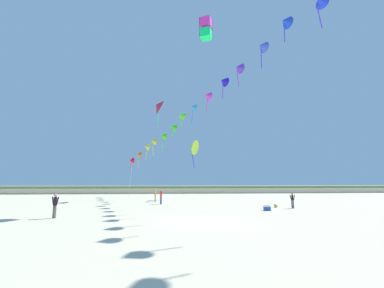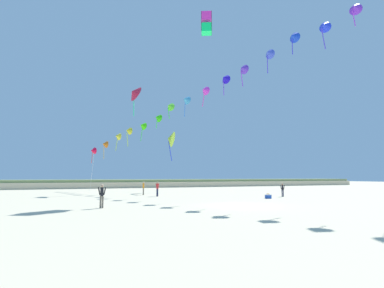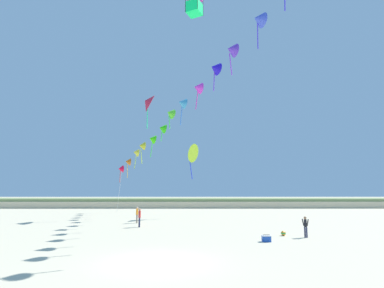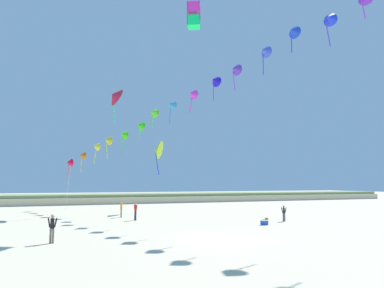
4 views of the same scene
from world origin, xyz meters
TOP-DOWN VIEW (x-y plane):
  - ground_plane at (0.00, 0.00)m, footprint 240.00×240.00m
  - dune_ridge at (0.00, 45.03)m, footprint 120.00×10.54m
  - person_near_left at (-3.90, 16.72)m, footprint 0.23×0.58m
  - person_mid_center at (-3.08, 13.32)m, footprint 0.30×0.58m
  - person_far_left at (10.03, 7.30)m, footprint 0.43×0.41m
  - kite_banner_string at (1.59, 12.90)m, footprint 22.14×36.95m
  - large_kite_low_lead at (1.68, 22.91)m, footprint 2.39×2.75m
  - large_kite_mid_trail at (-4.03, 23.17)m, footprint 2.38×2.86m
  - large_kite_high_solo at (1.99, 10.42)m, footprint 1.69×1.69m
  - beach_cooler at (6.72, 5.58)m, footprint 0.58×0.41m
  - beach_ball at (8.66, 8.17)m, footprint 0.36×0.36m

SIDE VIEW (x-z plane):
  - ground_plane at x=0.00m, z-range 0.00..0.00m
  - beach_ball at x=8.66m, z-range 0.00..0.36m
  - beach_cooler at x=6.72m, z-range -0.02..0.45m
  - dune_ridge at x=0.00m, z-range 0.00..1.65m
  - person_far_left at x=10.03m, z-range 0.12..1.62m
  - person_near_left at x=-3.90m, z-range 0.13..1.79m
  - person_mid_center at x=-3.08m, z-range 0.13..1.84m
  - large_kite_low_lead at x=1.68m, z-range 5.73..10.41m
  - kite_banner_string at x=1.59m, z-range 3.02..22.01m
  - large_kite_mid_trail at x=-4.03m, z-range 12.39..17.28m
  - large_kite_high_solo at x=1.99m, z-range 19.47..22.00m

